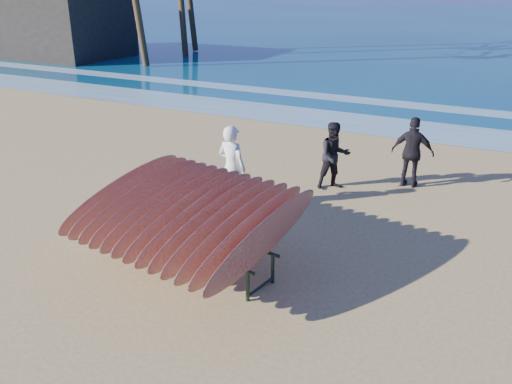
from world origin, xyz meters
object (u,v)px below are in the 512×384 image
surfboard_rack (187,213)px  person_dark_b (413,152)px  person_dark_a (334,156)px  building (44,19)px  person_white (232,168)px

surfboard_rack → person_dark_b: person_dark_b is taller
person_dark_a → building: building is taller
person_dark_b → building: bearing=-28.0°
person_white → building: 26.88m
person_dark_a → surfboard_rack: bearing=-142.8°
surfboard_rack → person_dark_a: bearing=87.0°
surfboard_rack → building: 28.77m
person_white → person_dark_a: 2.52m
person_white → person_dark_a: person_white is taller
surfboard_rack → building: (-22.51, 17.88, 1.24)m
surfboard_rack → person_dark_a: person_dark_a is taller
surfboard_rack → person_white: size_ratio=2.03×
surfboard_rack → person_white: bearing=111.5°
surfboard_rack → person_white: (-0.55, 2.42, -0.04)m
building → person_dark_b: bearing=-26.6°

